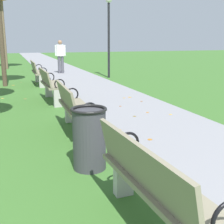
{
  "coord_description": "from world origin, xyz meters",
  "views": [
    {
      "loc": [
        -1.62,
        1.11,
        1.71
      ],
      "look_at": [
        -0.05,
        5.57,
        0.55
      ],
      "focal_mm": 48.01,
      "sensor_mm": 36.0,
      "label": 1
    }
  ],
  "objects_px": {
    "park_bench_2": "(153,185)",
    "park_bench_4": "(50,84)",
    "lamp_post": "(109,25)",
    "park_bench_5": "(38,72)",
    "trash_bin": "(89,138)",
    "pedestrian_walking": "(60,55)",
    "park_bench_3": "(74,107)"
  },
  "relations": [
    {
      "from": "trash_bin",
      "to": "park_bench_3",
      "type": "bearing_deg",
      "value": 84.82
    },
    {
      "from": "park_bench_5",
      "to": "trash_bin",
      "type": "bearing_deg",
      "value": -91.06
    },
    {
      "from": "lamp_post",
      "to": "park_bench_5",
      "type": "bearing_deg",
      "value": -159.72
    },
    {
      "from": "park_bench_4",
      "to": "lamp_post",
      "type": "bearing_deg",
      "value": 54.24
    },
    {
      "from": "park_bench_5",
      "to": "pedestrian_walking",
      "type": "relative_size",
      "value": 0.99
    },
    {
      "from": "park_bench_4",
      "to": "pedestrian_walking",
      "type": "distance_m",
      "value": 7.01
    },
    {
      "from": "park_bench_3",
      "to": "lamp_post",
      "type": "relative_size",
      "value": 0.46
    },
    {
      "from": "park_bench_3",
      "to": "park_bench_2",
      "type": "bearing_deg",
      "value": -90.0
    },
    {
      "from": "park_bench_3",
      "to": "lamp_post",
      "type": "distance_m",
      "value": 8.37
    },
    {
      "from": "pedestrian_walking",
      "to": "park_bench_2",
      "type": "bearing_deg",
      "value": -96.5
    },
    {
      "from": "park_bench_2",
      "to": "lamp_post",
      "type": "xyz_separation_m",
      "value": [
        3.23,
        10.68,
        1.82
      ]
    },
    {
      "from": "park_bench_5",
      "to": "lamp_post",
      "type": "bearing_deg",
      "value": 20.28
    },
    {
      "from": "park_bench_5",
      "to": "pedestrian_walking",
      "type": "xyz_separation_m",
      "value": [
        1.48,
        3.54,
        0.44
      ]
    },
    {
      "from": "park_bench_2",
      "to": "park_bench_4",
      "type": "relative_size",
      "value": 1.01
    },
    {
      "from": "pedestrian_walking",
      "to": "park_bench_3",
      "type": "bearing_deg",
      "value": -98.57
    },
    {
      "from": "park_bench_5",
      "to": "trash_bin",
      "type": "relative_size",
      "value": 1.91
    },
    {
      "from": "park_bench_3",
      "to": "pedestrian_walking",
      "type": "height_order",
      "value": "pedestrian_walking"
    },
    {
      "from": "trash_bin",
      "to": "park_bench_4",
      "type": "bearing_deg",
      "value": 88.18
    },
    {
      "from": "park_bench_2",
      "to": "park_bench_4",
      "type": "xyz_separation_m",
      "value": [
        -0.0,
        6.19,
        0.0
      ]
    },
    {
      "from": "park_bench_3",
      "to": "trash_bin",
      "type": "bearing_deg",
      "value": -95.18
    },
    {
      "from": "park_bench_5",
      "to": "pedestrian_walking",
      "type": "height_order",
      "value": "pedestrian_walking"
    },
    {
      "from": "park_bench_4",
      "to": "trash_bin",
      "type": "xyz_separation_m",
      "value": [
        -0.15,
        -4.63,
        -0.06
      ]
    },
    {
      "from": "park_bench_4",
      "to": "trash_bin",
      "type": "relative_size",
      "value": 1.91
    },
    {
      "from": "park_bench_4",
      "to": "park_bench_3",
      "type": "bearing_deg",
      "value": -90.0
    },
    {
      "from": "park_bench_3",
      "to": "park_bench_4",
      "type": "height_order",
      "value": "same"
    },
    {
      "from": "pedestrian_walking",
      "to": "park_bench_4",
      "type": "bearing_deg",
      "value": -102.25
    },
    {
      "from": "park_bench_2",
      "to": "pedestrian_walking",
      "type": "distance_m",
      "value": 13.12
    },
    {
      "from": "park_bench_3",
      "to": "lamp_post",
      "type": "height_order",
      "value": "lamp_post"
    },
    {
      "from": "lamp_post",
      "to": "trash_bin",
      "type": "bearing_deg",
      "value": -110.33
    },
    {
      "from": "park_bench_2",
      "to": "lamp_post",
      "type": "distance_m",
      "value": 11.31
    },
    {
      "from": "park_bench_3",
      "to": "park_bench_4",
      "type": "distance_m",
      "value": 3.01
    },
    {
      "from": "park_bench_4",
      "to": "park_bench_2",
      "type": "bearing_deg",
      "value": -90.0
    }
  ]
}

